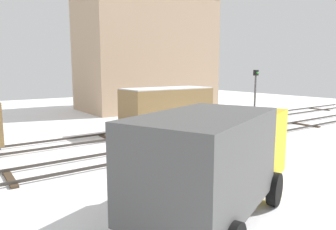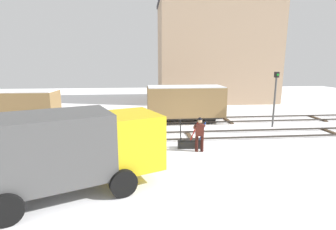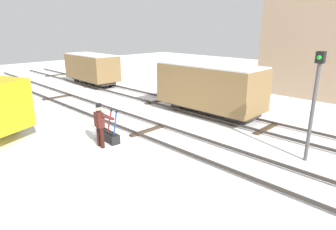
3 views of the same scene
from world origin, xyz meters
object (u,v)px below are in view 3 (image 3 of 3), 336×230
(switch_lever_frame, at_px, (108,135))
(rail_worker, at_px, (100,123))
(signal_post, at_px, (315,96))
(freight_car_near_switch, at_px, (92,68))
(freight_car_back_track, at_px, (210,87))

(switch_lever_frame, height_order, rail_worker, rail_worker)
(rail_worker, bearing_deg, signal_post, 40.45)
(switch_lever_frame, bearing_deg, rail_worker, -52.59)
(switch_lever_frame, relative_size, rail_worker, 0.86)
(switch_lever_frame, distance_m, freight_car_near_switch, 12.15)
(freight_car_back_track, bearing_deg, signal_post, -20.16)
(switch_lever_frame, relative_size, freight_car_near_switch, 0.29)
(rail_worker, relative_size, freight_car_back_track, 0.31)
(signal_post, height_order, freight_car_near_switch, signal_post)
(signal_post, xyz_separation_m, freight_car_near_switch, (-16.91, 1.98, -0.87))
(rail_worker, distance_m, freight_car_near_switch, 12.66)
(switch_lever_frame, distance_m, freight_car_back_track, 5.86)
(signal_post, height_order, freight_car_back_track, signal_post)
(rail_worker, height_order, freight_car_back_track, freight_car_back_track)
(switch_lever_frame, xyz_separation_m, freight_car_back_track, (0.66, 5.70, 1.23))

